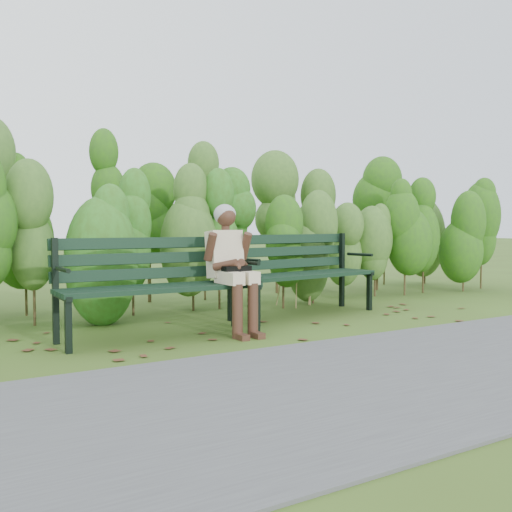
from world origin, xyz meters
TOP-DOWN VIEW (x-y plane):
  - ground at (0.00, 0.00)m, footprint 80.00×80.00m
  - footpath at (0.00, -2.20)m, footprint 60.00×2.50m
  - hedge_band at (0.00, 1.86)m, footprint 11.04×1.67m
  - leaf_litter at (0.15, -0.04)m, footprint 5.68×2.11m
  - bench_left at (-1.28, 0.14)m, footprint 1.98×0.69m
  - bench_right at (0.77, 0.59)m, footprint 2.04×0.90m
  - seated_woman at (-0.57, -0.08)m, footprint 0.49×0.72m

SIDE VIEW (x-z plane):
  - ground at x=0.00m, z-range 0.00..0.00m
  - leaf_litter at x=0.15m, z-range 0.00..0.01m
  - footpath at x=0.00m, z-range 0.00..0.01m
  - bench_left at x=-1.28m, z-range 0.09..1.07m
  - bench_right at x=0.77m, z-range 0.09..1.08m
  - seated_woman at x=-0.57m, z-range 0.10..1.41m
  - hedge_band at x=0.00m, z-range 0.05..2.47m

